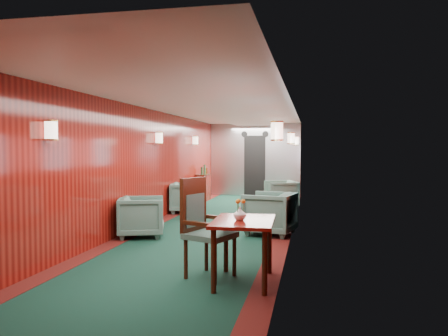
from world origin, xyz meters
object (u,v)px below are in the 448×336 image
at_px(credenza, 203,187).
at_px(armchair_right_near, 270,213).
at_px(dining_table, 244,230).
at_px(armchair_right_far, 281,194).
at_px(armchair_left_near, 142,217).
at_px(armchair_left_far, 187,198).
at_px(side_chair, 203,223).

bearing_deg(credenza, armchair_right_near, -62.86).
bearing_deg(dining_table, armchair_right_far, 88.16).
bearing_deg(armchair_left_near, armchair_right_far, -45.60).
height_order(dining_table, armchair_right_far, dining_table).
height_order(credenza, armchair_right_near, credenza).
bearing_deg(armchair_right_near, armchair_left_near, -61.13).
xyz_separation_m(credenza, armchair_left_far, (0.21, -2.45, -0.05)).
relative_size(credenza, armchair_right_near, 1.27).
xyz_separation_m(armchair_left_far, armchair_right_near, (2.24, -2.33, 0.02)).
bearing_deg(armchair_right_far, armchair_left_far, -77.18).
height_order(armchair_left_near, armchair_right_far, armchair_right_far).
height_order(dining_table, credenza, credenza).
distance_m(dining_table, armchair_right_near, 2.94).
distance_m(credenza, armchair_right_near, 5.37).
relative_size(dining_table, armchair_left_near, 1.28).
relative_size(side_chair, armchair_left_near, 1.53).
distance_m(dining_table, armchair_left_far, 5.71).
xyz_separation_m(dining_table, armchair_right_near, (0.03, 2.93, -0.23)).
distance_m(armchair_left_near, armchair_left_far, 2.98).
relative_size(armchair_left_far, armchair_right_near, 0.95).
height_order(dining_table, armchair_left_near, dining_table).
bearing_deg(side_chair, armchair_right_near, 100.43).
relative_size(side_chair, credenza, 1.11).
distance_m(dining_table, side_chair, 0.57).
relative_size(armchair_left_near, armchair_right_far, 0.99).
distance_m(dining_table, credenza, 8.08).
distance_m(side_chair, armchair_right_far, 6.46).
bearing_deg(side_chair, armchair_left_near, 150.10).
bearing_deg(dining_table, armchair_left_far, 110.77).
height_order(side_chair, armchair_right_near, side_chair).
relative_size(side_chair, armchair_right_far, 1.52).
height_order(side_chair, armchair_left_near, side_chair).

